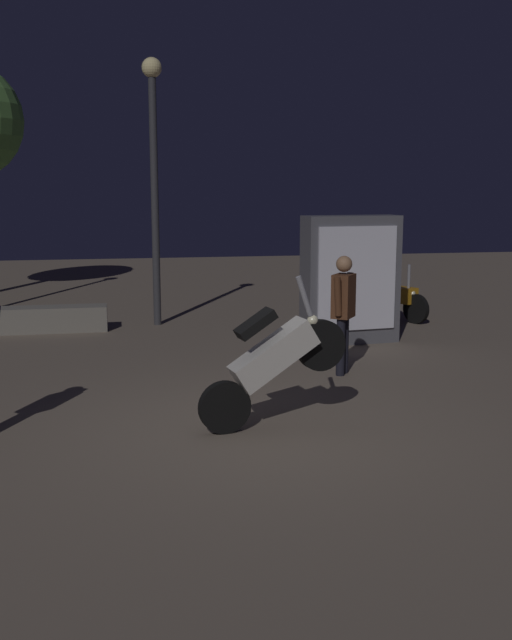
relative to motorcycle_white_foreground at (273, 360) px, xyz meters
The scene contains 7 objects.
ground_plane 0.77m from the motorcycle_white_foreground, 167.64° to the right, with size 40.00×40.00×0.00m, color #756656.
motorcycle_white_foreground is the anchor object (origin of this frame).
motorcycle_orange_parked_left 7.13m from the motorcycle_white_foreground, 58.63° to the left, with size 0.86×1.52×1.11m.
person_bystander_far 2.55m from the motorcycle_white_foreground, 55.80° to the left, with size 0.46×0.59×1.64m.
streetlamp_far 6.85m from the motorcycle_white_foreground, 97.67° to the left, with size 0.36×0.36×4.83m.
kiosk_billboard 4.70m from the motorcycle_white_foreground, 62.16° to the left, with size 1.64×0.69×2.10m.
planter_wall_low 6.88m from the motorcycle_white_foreground, 118.10° to the left, with size 2.89×0.50×0.45m.
Camera 1 is at (-1.42, -7.51, 2.55)m, focal length 41.91 mm.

